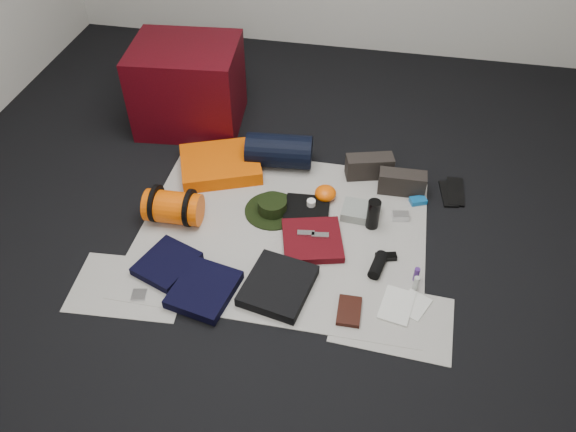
% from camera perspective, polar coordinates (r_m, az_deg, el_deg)
% --- Properties ---
extents(floor, '(4.50, 4.50, 0.02)m').
position_cam_1_polar(floor, '(3.20, -0.52, -1.63)').
color(floor, black).
rests_on(floor, ground).
extents(newspaper_mat, '(1.60, 1.30, 0.01)m').
position_cam_1_polar(newspaper_mat, '(3.19, -0.53, -1.47)').
color(newspaper_mat, silver).
rests_on(newspaper_mat, floor).
extents(newspaper_sheet_front_left, '(0.61, 0.44, 0.00)m').
position_cam_1_polar(newspaper_sheet_front_left, '(3.03, -15.83, -6.88)').
color(newspaper_sheet_front_left, silver).
rests_on(newspaper_sheet_front_left, floor).
extents(newspaper_sheet_front_right, '(0.60, 0.43, 0.00)m').
position_cam_1_polar(newspaper_sheet_front_right, '(2.84, 10.57, -10.33)').
color(newspaper_sheet_front_right, silver).
rests_on(newspaper_sheet_front_right, floor).
extents(red_cabinet, '(0.74, 0.63, 0.57)m').
position_cam_1_polar(red_cabinet, '(3.94, -10.09, 12.89)').
color(red_cabinet, '#43040C').
rests_on(red_cabinet, floor).
extents(sleeping_pad, '(0.60, 0.55, 0.09)m').
position_cam_1_polar(sleeping_pad, '(3.59, -6.88, 5.24)').
color(sleeping_pad, '#FA5D02').
rests_on(sleeping_pad, newspaper_mat).
extents(stuff_sack, '(0.32, 0.20, 0.19)m').
position_cam_1_polar(stuff_sack, '(3.25, -11.56, 0.86)').
color(stuff_sack, '#F55704').
rests_on(stuff_sack, newspaper_mat).
extents(sack_strap_left, '(0.02, 0.22, 0.22)m').
position_cam_1_polar(sack_strap_left, '(3.28, -13.23, 1.27)').
color(sack_strap_left, black).
rests_on(sack_strap_left, newspaper_mat).
extents(sack_strap_right, '(0.02, 0.22, 0.22)m').
position_cam_1_polar(sack_strap_right, '(3.21, -9.93, 0.82)').
color(sack_strap_right, black).
rests_on(sack_strap_right, newspaper_mat).
extents(navy_duffel, '(0.43, 0.25, 0.22)m').
position_cam_1_polar(navy_duffel, '(3.57, -0.92, 6.63)').
color(navy_duffel, black).
rests_on(navy_duffel, newspaper_mat).
extents(boonie_brim, '(0.43, 0.43, 0.01)m').
position_cam_1_polar(boonie_brim, '(3.30, -1.58, 0.56)').
color(boonie_brim, black).
rests_on(boonie_brim, newspaper_mat).
extents(boonie_crown, '(0.17, 0.17, 0.07)m').
position_cam_1_polar(boonie_crown, '(3.27, -1.59, 1.09)').
color(boonie_crown, black).
rests_on(boonie_crown, boonie_brim).
extents(hiking_boot_left, '(0.31, 0.18, 0.14)m').
position_cam_1_polar(hiking_boot_left, '(3.54, 8.26, 5.01)').
color(hiking_boot_left, '#292420').
rests_on(hiking_boot_left, newspaper_mat).
extents(hiking_boot_right, '(0.28, 0.11, 0.14)m').
position_cam_1_polar(hiking_boot_right, '(3.45, 11.50, 3.35)').
color(hiking_boot_right, '#292420').
rests_on(hiking_boot_right, newspaper_mat).
extents(flip_flop_left, '(0.12, 0.24, 0.01)m').
position_cam_1_polar(flip_flop_left, '(3.55, 15.99, 2.17)').
color(flip_flop_left, black).
rests_on(flip_flop_left, floor).
extents(flip_flop_right, '(0.10, 0.26, 0.01)m').
position_cam_1_polar(flip_flop_right, '(3.58, 16.64, 2.39)').
color(flip_flop_right, black).
rests_on(flip_flop_right, floor).
extents(trousers_navy_a, '(0.35, 0.37, 0.05)m').
position_cam_1_polar(trousers_navy_a, '(3.05, -12.19, -4.74)').
color(trousers_navy_a, black).
rests_on(trousers_navy_a, newspaper_mat).
extents(trousers_navy_b, '(0.35, 0.38, 0.05)m').
position_cam_1_polar(trousers_navy_b, '(2.90, -8.52, -7.38)').
color(trousers_navy_b, black).
rests_on(trousers_navy_b, newspaper_mat).
extents(trousers_charcoal, '(0.38, 0.42, 0.06)m').
position_cam_1_polar(trousers_charcoal, '(2.88, -1.01, -7.08)').
color(trousers_charcoal, black).
rests_on(trousers_charcoal, newspaper_mat).
extents(black_tshirt, '(0.28, 0.26, 0.03)m').
position_cam_1_polar(black_tshirt, '(3.29, 1.92, 0.65)').
color(black_tshirt, black).
rests_on(black_tshirt, newspaper_mat).
extents(red_shirt, '(0.39, 0.39, 0.04)m').
position_cam_1_polar(red_shirt, '(3.11, 2.48, -2.49)').
color(red_shirt, '#4F080F').
rests_on(red_shirt, newspaper_mat).
extents(orange_stuff_sack, '(0.13, 0.13, 0.08)m').
position_cam_1_polar(orange_stuff_sack, '(3.36, 3.82, 2.32)').
color(orange_stuff_sack, '#F55704').
rests_on(orange_stuff_sack, newspaper_mat).
extents(first_aid_pouch, '(0.23, 0.17, 0.05)m').
position_cam_1_polar(first_aid_pouch, '(3.28, 7.45, 0.43)').
color(first_aid_pouch, gray).
rests_on(first_aid_pouch, newspaper_mat).
extents(water_bottle, '(0.09, 0.09, 0.18)m').
position_cam_1_polar(water_bottle, '(3.18, 8.65, 0.18)').
color(water_bottle, black).
rests_on(water_bottle, newspaper_mat).
extents(speaker, '(0.10, 0.17, 0.06)m').
position_cam_1_polar(speaker, '(3.01, 9.11, -4.93)').
color(speaker, black).
rests_on(speaker, newspaper_mat).
extents(compact_camera, '(0.10, 0.07, 0.04)m').
position_cam_1_polar(compact_camera, '(3.31, 11.36, -0.01)').
color(compact_camera, silver).
rests_on(compact_camera, newspaper_mat).
extents(cyan_case, '(0.11, 0.09, 0.03)m').
position_cam_1_polar(cyan_case, '(3.43, 13.07, 1.53)').
color(cyan_case, '#105A9C').
rests_on(cyan_case, newspaper_mat).
extents(toiletry_purple, '(0.04, 0.04, 0.09)m').
position_cam_1_polar(toiletry_purple, '(2.98, 12.91, -5.81)').
color(toiletry_purple, '#492476').
rests_on(toiletry_purple, newspaper_mat).
extents(toiletry_clear, '(0.04, 0.04, 0.09)m').
position_cam_1_polar(toiletry_clear, '(2.95, 12.87, -6.68)').
color(toiletry_clear, '#B6BAB5').
rests_on(toiletry_clear, newspaper_mat).
extents(paperback_book, '(0.12, 0.18, 0.02)m').
position_cam_1_polar(paperback_book, '(2.82, 6.23, -9.56)').
color(paperback_book, black).
rests_on(paperback_book, newspaper_mat).
extents(map_booklet, '(0.19, 0.24, 0.01)m').
position_cam_1_polar(map_booklet, '(2.89, 10.99, -8.91)').
color(map_booklet, silver).
rests_on(map_booklet, newspaper_mat).
extents(map_printout, '(0.19, 0.20, 0.01)m').
position_cam_1_polar(map_printout, '(2.91, 12.69, -8.79)').
color(map_printout, silver).
rests_on(map_printout, newspaper_mat).
extents(sunglasses, '(0.12, 0.07, 0.03)m').
position_cam_1_polar(sunglasses, '(3.08, 9.92, -4.10)').
color(sunglasses, black).
rests_on(sunglasses, newspaper_mat).
extents(key_cluster, '(0.08, 0.08, 0.01)m').
position_cam_1_polar(key_cluster, '(2.97, -14.89, -7.75)').
color(key_cluster, silver).
rests_on(key_cluster, newspaper_mat).
extents(tape_roll, '(0.05, 0.05, 0.03)m').
position_cam_1_polar(tape_roll, '(3.29, 2.37, 1.35)').
color(tape_roll, white).
rests_on(tape_roll, black_tshirt).
extents(energy_bar_a, '(0.10, 0.05, 0.01)m').
position_cam_1_polar(energy_bar_a, '(3.10, 1.83, -1.76)').
color(energy_bar_a, silver).
rests_on(energy_bar_a, red_shirt).
extents(energy_bar_b, '(0.10, 0.05, 0.01)m').
position_cam_1_polar(energy_bar_b, '(3.10, 3.29, -1.96)').
color(energy_bar_b, silver).
rests_on(energy_bar_b, red_shirt).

